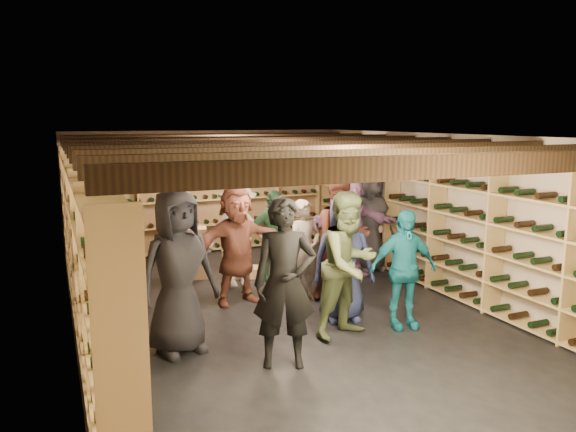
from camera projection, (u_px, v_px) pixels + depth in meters
The scene contains 22 objects.
ground at pixel (283, 308), 7.87m from camera, with size 8.00×8.00×0.00m, color black.
walls at pixel (283, 224), 7.67m from camera, with size 5.52×8.02×2.40m.
ceiling at pixel (283, 136), 7.46m from camera, with size 5.50×8.00×0.01m, color #BEB2A2.
ceiling_joists at pixel (283, 146), 7.49m from camera, with size 5.40×7.12×0.18m.
wine_rack_left at pixel (84, 250), 6.70m from camera, with size 0.32×7.50×2.15m.
wine_rack_right at pixel (436, 220), 8.67m from camera, with size 0.32×7.50×2.15m.
wine_rack_back at pixel (210, 198), 11.16m from camera, with size 4.70×0.30×2.15m.
crate_stack_left at pixel (193, 253), 9.33m from camera, with size 0.56×0.43×0.85m.
crate_stack_right at pixel (237, 254), 9.99m from camera, with size 0.59×0.50×0.51m.
crate_loose at pixel (250, 272), 9.41m from camera, with size 0.50×0.33×0.17m, color #A68058.
person_0 at pixel (178, 272), 6.25m from camera, with size 0.91×0.59×1.87m, color black.
person_1 at pixel (285, 283), 5.89m from camera, with size 0.67×0.44×1.83m, color black.
person_2 at pixel (349, 265), 6.74m from camera, with size 0.86×0.67×1.78m, color #4C5934.
person_4 at pixel (403, 269), 7.04m from camera, with size 0.89×0.37×1.51m, color #167486.
person_5 at pixel (237, 245), 7.97m from camera, with size 1.58×0.50×1.70m, color brown.
person_6 at pixel (343, 259), 7.30m from camera, with size 0.80×0.52×1.64m, color #1E264C.
person_7 at pixel (305, 251), 8.10m from camera, with size 0.54×0.36×1.48m, color gray.
person_8 at pixel (342, 238), 8.16m from camera, with size 0.88×0.68×1.80m, color #4C2219.
person_9 at pixel (238, 234), 8.82m from camera, with size 1.07×0.62×1.66m, color #9F9E92.
person_10 at pixel (273, 236), 9.06m from camera, with size 0.88×0.37×1.50m, color #234A2D.
person_11 at pixel (350, 225), 9.37m from camera, with size 1.61×0.51×1.74m, color #926397.
person_12 at pixel (370, 220), 9.74m from camera, with size 0.87×0.57×1.79m, color #2E2E32.
Camera 1 is at (-2.88, -6.97, 2.61)m, focal length 35.00 mm.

